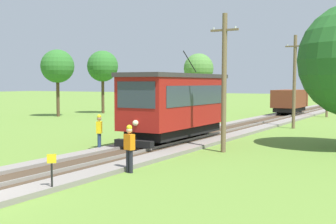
# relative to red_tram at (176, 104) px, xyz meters

# --- Properties ---
(red_tram) EXTENTS (2.60, 8.54, 4.79)m
(red_tram) POSITION_rel_red_tram_xyz_m (0.00, 0.00, 0.00)
(red_tram) COLOR maroon
(red_tram) RESTS_ON rail_right
(freight_car) EXTENTS (2.40, 5.20, 2.31)m
(freight_car) POSITION_rel_red_tram_xyz_m (-0.00, 23.72, -0.64)
(freight_car) COLOR brown
(freight_car) RESTS_ON rail_right
(utility_pole_near_tram) EXTENTS (1.40, 0.33, 6.62)m
(utility_pole_near_tram) POSITION_rel_red_tram_xyz_m (3.39, -1.52, 1.21)
(utility_pole_near_tram) COLOR brown
(utility_pole_near_tram) RESTS_ON ground
(utility_pole_mid) EXTENTS (1.40, 0.46, 6.80)m
(utility_pole_mid) POSITION_rel_red_tram_xyz_m (3.39, 11.83, 1.30)
(utility_pole_mid) COLOR brown
(utility_pole_mid) RESTS_ON ground
(utility_pole_far) EXTENTS (1.40, 0.58, 7.12)m
(utility_pole_far) POSITION_rel_red_tram_xyz_m (3.39, 24.72, 1.46)
(utility_pole_far) COLOR brown
(utility_pole_far) RESTS_ON ground
(trackside_signal_marker) EXTENTS (0.21, 0.21, 1.18)m
(trackside_signal_marker) POSITION_rel_red_tram_xyz_m (2.02, -11.73, -1.53)
(trackside_signal_marker) COLOR black
(trackside_signal_marker) RESTS_ON ground
(track_worker) EXTENTS (0.43, 0.33, 1.78)m
(track_worker) POSITION_rel_red_tram_xyz_m (2.33, -8.00, -1.21)
(track_worker) COLOR black
(track_worker) RESTS_ON ground
(second_worker) EXTENTS (0.39, 0.45, 1.78)m
(second_worker) POSITION_rel_red_tram_xyz_m (-2.10, -4.09, -1.21)
(second_worker) COLOR navy
(second_worker) RESTS_ON ground
(tree_right_near) EXTENTS (3.37, 3.37, 6.83)m
(tree_right_near) POSITION_rel_red_tram_xyz_m (-19.04, 18.45, 2.91)
(tree_right_near) COLOR #4C3823
(tree_right_near) RESTS_ON ground
(tree_right_far) EXTENTS (3.29, 3.29, 6.61)m
(tree_right_far) POSITION_rel_red_tram_xyz_m (-19.95, 12.39, 2.74)
(tree_right_far) COLOR #4C3823
(tree_right_far) RESTS_ON ground
(tree_horizon) EXTENTS (3.63, 3.63, 6.89)m
(tree_horizon) POSITION_rel_red_tram_xyz_m (-12.46, 28.87, 2.86)
(tree_horizon) COLOR #4C3823
(tree_horizon) RESTS_ON ground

